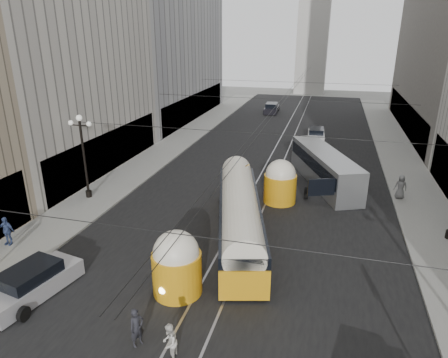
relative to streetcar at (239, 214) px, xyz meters
The scene contains 18 objects.
road 17.58m from the streetcar, 90.01° to the left, with size 20.00×85.00×0.02m, color black.
sidewalk_left 24.25m from the streetcar, 119.75° to the left, with size 4.00×72.00×0.15m, color gray.
sidewalk_right 24.24m from the streetcar, 60.27° to the left, with size 4.00×72.00×0.15m, color gray.
rail_left 17.60m from the streetcar, 92.47° to the left, with size 0.12×85.00×0.04m, color gray.
rail_right 17.60m from the streetcar, 87.56° to the left, with size 0.12×85.00×0.04m, color gray.
building_left_far 40.62m from the streetcar, 121.21° to the left, with size 12.60×28.60×28.60m.
distant_tower 66.36m from the streetcar, 90.00° to the left, with size 6.00×6.00×31.36m.
lamppost_left_mid 13.13m from the streetcar, 166.58° to the left, with size 1.86×0.44×6.37m.
catenary 17.04m from the streetcar, 89.61° to the left, with size 25.00×72.00×0.23m.
streetcar is the anchor object (origin of this frame).
city_bus 12.00m from the streetcar, 66.74° to the left, with size 6.34×11.40×2.79m.
sedan_silver 11.90m from the streetcar, 135.37° to the right, with size 2.91×5.17×1.54m.
sedan_white_far 25.71m from the streetcar, 82.41° to the left, with size 2.11×4.66×1.44m.
sedan_dark_far 41.16m from the streetcar, 95.93° to the left, with size 2.21×4.93×1.53m.
pedestrian_crossing_a 10.21m from the streetcar, 101.07° to the right, with size 0.63×0.41×1.73m, color black.
pedestrian_crossing_b 10.41m from the streetcar, 92.08° to the right, with size 0.79×0.61×1.62m, color silver.
pedestrian_sidewalk_right 13.83m from the streetcar, 40.57° to the left, with size 0.91×0.56×1.87m, color slate.
pedestrian_sidewalk_left 13.94m from the streetcar, 160.32° to the right, with size 1.05×0.60×1.79m, color #364777.
Camera 1 is at (4.88, -6.70, 12.18)m, focal length 32.00 mm.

